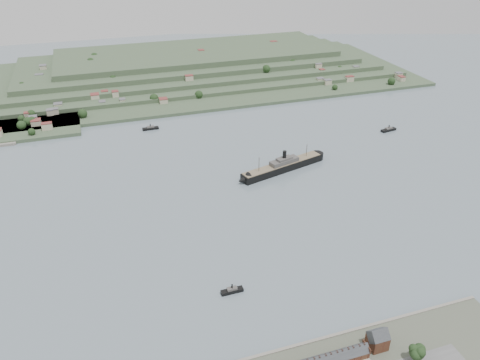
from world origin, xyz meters
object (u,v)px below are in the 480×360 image
object	(u,v)px
steamship	(280,167)
gabled_building	(378,339)
tugboat	(232,290)
fig_tree	(418,352)

from	to	relation	value
steamship	gabled_building	bearing A→B (deg)	-98.04
tugboat	fig_tree	bearing A→B (deg)	-47.09
steamship	tugboat	world-z (taller)	steamship
gabled_building	tugboat	size ratio (longest dim) A/B	0.93
gabled_building	fig_tree	bearing A→B (deg)	-45.77
tugboat	fig_tree	size ratio (longest dim) A/B	1.31
steamship	tugboat	size ratio (longest dim) A/B	6.70
tugboat	fig_tree	distance (m)	118.27
gabled_building	fig_tree	xyz separation A→B (m)	(15.24, -15.66, 0.90)
gabled_building	fig_tree	size ratio (longest dim) A/B	1.21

